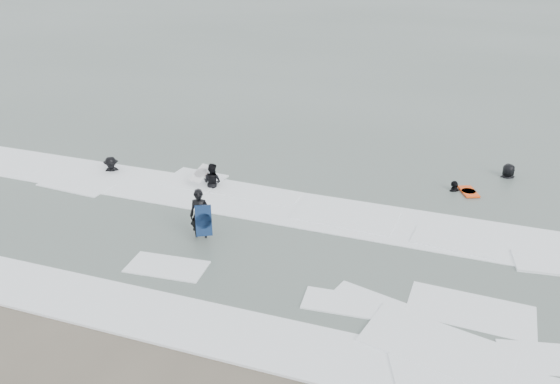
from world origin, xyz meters
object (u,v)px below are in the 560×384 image
(surfer_centre, at_px, (202,239))
(surfer_wading, at_px, (213,188))
(surfer_right_near, at_px, (454,192))
(surfer_breaker, at_px, (112,173))
(surfer_right_far, at_px, (507,178))

(surfer_centre, xyz_separation_m, surfer_wading, (-1.41, 3.58, 0.00))
(surfer_wading, bearing_deg, surfer_right_near, -156.02)
(surfer_centre, xyz_separation_m, surfer_right_near, (7.03, 6.28, 0.00))
(surfer_centre, distance_m, surfer_wading, 3.85)
(surfer_centre, height_order, surfer_right_near, surfer_centre)
(surfer_wading, xyz_separation_m, surfer_right_near, (8.44, 2.70, 0.00))
(surfer_centre, distance_m, surfer_breaker, 6.70)
(surfer_breaker, relative_size, surfer_right_near, 0.97)
(surfer_breaker, relative_size, surfer_right_far, 0.88)
(surfer_wading, xyz_separation_m, surfer_breaker, (-4.34, -0.13, 0.00))
(surfer_breaker, xyz_separation_m, surfer_right_near, (12.78, 2.83, 0.00))
(surfer_right_far, bearing_deg, surfer_centre, 19.56)
(surfer_centre, height_order, surfer_right_far, surfer_right_far)
(surfer_centre, height_order, surfer_wading, surfer_centre)
(surfer_wading, relative_size, surfer_right_near, 0.96)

